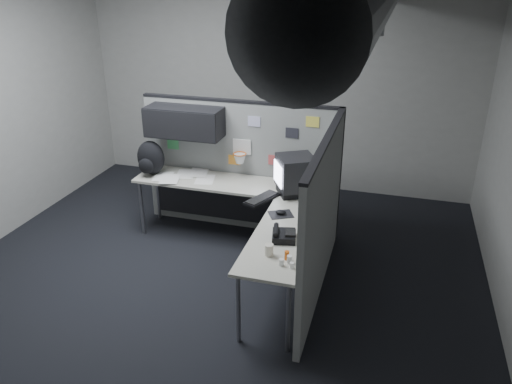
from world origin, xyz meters
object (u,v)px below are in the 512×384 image
(monitor, at_px, (296,175))
(phone, at_px, (283,235))
(keyboard, at_px, (262,199))
(backpack, at_px, (150,158))
(desk, at_px, (244,204))

(monitor, height_order, phone, monitor)
(keyboard, relative_size, phone, 1.73)
(monitor, height_order, keyboard, monitor)
(monitor, relative_size, phone, 1.90)
(keyboard, distance_m, phone, 0.87)
(keyboard, bearing_deg, backpack, 145.99)
(phone, bearing_deg, backpack, 147.60)
(backpack, bearing_deg, keyboard, 5.26)
(keyboard, bearing_deg, phone, -82.11)
(keyboard, relative_size, backpack, 1.13)
(monitor, distance_m, phone, 1.06)
(phone, bearing_deg, desk, 125.03)
(desk, height_order, backpack, backpack)
(desk, relative_size, monitor, 4.47)
(monitor, relative_size, keyboard, 1.10)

